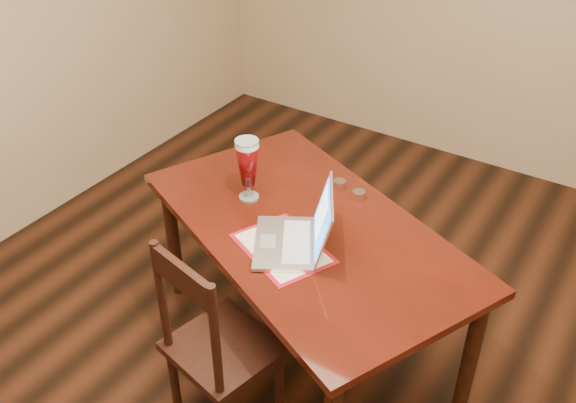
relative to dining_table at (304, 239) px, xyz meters
The scene contains 3 objects.
room_shell 1.17m from the dining_table, 46.17° to the right, with size 4.51×5.01×2.71m.
dining_table is the anchor object (origin of this frame).
dining_chair 0.61m from the dining_table, 96.07° to the right, with size 0.49×0.47×0.97m.
Camera 1 is at (0.90, -1.66, 2.41)m, focal length 40.00 mm.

